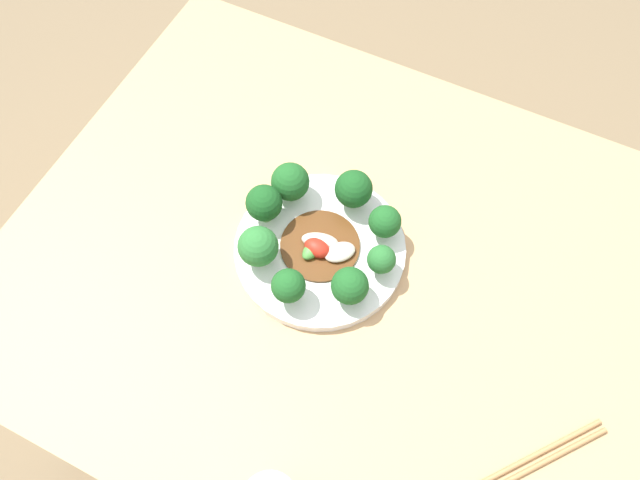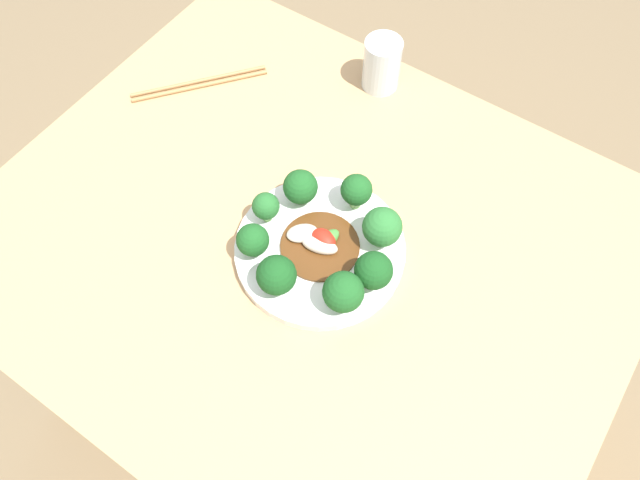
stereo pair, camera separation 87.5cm
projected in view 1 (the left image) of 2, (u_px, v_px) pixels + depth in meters
ground_plane at (330, 385)px, 1.57m from camera, size 8.00×8.00×0.00m
table at (332, 340)px, 1.25m from camera, size 0.99×0.81×0.72m
plate at (320, 249)px, 0.94m from camera, size 0.26×0.26×0.02m
broccoli_north at (354, 189)px, 0.93m from camera, size 0.06×0.06×0.07m
broccoli_west at (264, 203)px, 0.92m from camera, size 0.05×0.05×0.07m
broccoli_northwest at (290, 182)px, 0.93m from camera, size 0.06×0.06×0.07m
broccoli_south at (288, 286)px, 0.86m from camera, size 0.05×0.05×0.07m
broccoli_east at (381, 260)px, 0.88m from camera, size 0.04×0.04×0.06m
broccoli_southeast at (350, 286)px, 0.86m from camera, size 0.05×0.05×0.06m
broccoli_northeast at (385, 222)px, 0.91m from camera, size 0.05×0.05×0.06m
broccoli_southwest at (258, 247)px, 0.88m from camera, size 0.06×0.06×0.07m
stirfry_center at (321, 246)px, 0.92m from camera, size 0.12×0.12×0.02m
chopsticks at (525, 466)px, 0.80m from camera, size 0.17×0.20×0.01m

